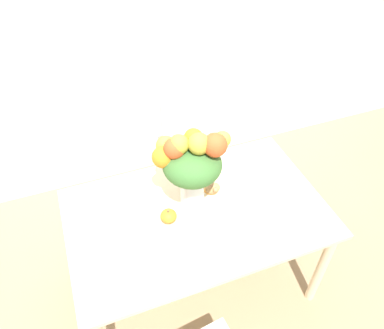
{
  "coord_description": "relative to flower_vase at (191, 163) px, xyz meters",
  "views": [
    {
      "loc": [
        -0.52,
        -1.3,
        2.44
      ],
      "look_at": [
        -0.0,
        0.08,
        1.06
      ],
      "focal_mm": 35.0,
      "sensor_mm": 36.0,
      "label": 1
    }
  ],
  "objects": [
    {
      "name": "ground_plane",
      "position": [
        0.0,
        -0.09,
        -1.06
      ],
      "size": [
        12.0,
        12.0,
        0.0
      ],
      "primitive_type": "plane",
      "color": "#8E7556"
    },
    {
      "name": "wall_back",
      "position": [
        0.0,
        1.2,
        0.29
      ],
      "size": [
        8.0,
        0.06,
        2.7
      ],
      "color": "white",
      "rests_on": "ground_plane"
    },
    {
      "name": "dining_table",
      "position": [
        0.0,
        -0.09,
        -0.4
      ],
      "size": [
        1.49,
        0.92,
        0.75
      ],
      "color": "beige",
      "rests_on": "ground_plane"
    },
    {
      "name": "flower_vase",
      "position": [
        0.0,
        0.0,
        0.0
      ],
      "size": [
        0.44,
        0.35,
        0.51
      ],
      "color": "silver",
      "rests_on": "dining_table"
    },
    {
      "name": "pumpkin",
      "position": [
        -0.17,
        -0.09,
        -0.27
      ],
      "size": [
        0.09,
        0.09,
        0.09
      ],
      "color": "orange",
      "rests_on": "dining_table"
    },
    {
      "name": "turkey_figurine",
      "position": [
        0.15,
        0.03,
        -0.27
      ],
      "size": [
        0.09,
        0.13,
        0.08
      ],
      "color": "#A87A4C",
      "rests_on": "dining_table"
    },
    {
      "name": "dining_chair_near_window",
      "position": [
        0.28,
        0.73,
        -0.58
      ],
      "size": [
        0.44,
        0.44,
        0.92
      ],
      "rotation": [
        0.0,
        0.0,
        0.04
      ],
      "color": "silver",
      "rests_on": "ground_plane"
    }
  ]
}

